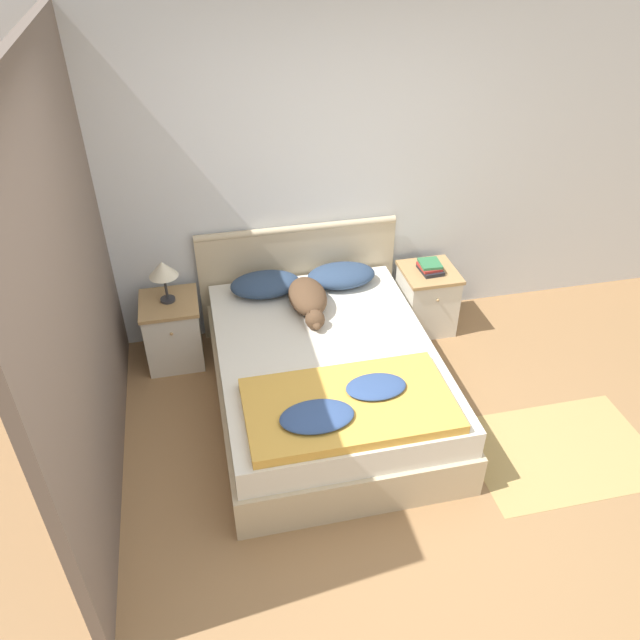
# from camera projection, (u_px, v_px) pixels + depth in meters

# --- Properties ---
(ground_plane) EXTENTS (16.00, 16.00, 0.00)m
(ground_plane) POSITION_uv_depth(u_px,v_px,m) (374.00, 521.00, 3.71)
(ground_plane) COLOR #997047
(wall_back) EXTENTS (9.00, 0.06, 2.55)m
(wall_back) POSITION_uv_depth(u_px,v_px,m) (302.00, 180.00, 4.66)
(wall_back) COLOR silver
(wall_back) RESTS_ON ground_plane
(wall_side_left) EXTENTS (0.06, 3.10, 2.55)m
(wall_side_left) POSITION_uv_depth(u_px,v_px,m) (78.00, 276.00, 3.54)
(wall_side_left) COLOR #706056
(wall_side_left) RESTS_ON ground_plane
(bed) EXTENTS (1.51, 2.00, 0.52)m
(bed) POSITION_uv_depth(u_px,v_px,m) (326.00, 378.00, 4.37)
(bed) COLOR #C6B28E
(bed) RESTS_ON ground_plane
(headboard) EXTENTS (1.59, 0.06, 0.94)m
(headboard) POSITION_uv_depth(u_px,v_px,m) (298.00, 275.00, 5.05)
(headboard) COLOR #C6B28E
(headboard) RESTS_ON ground_plane
(nightstand_left) EXTENTS (0.44, 0.45, 0.54)m
(nightstand_left) POSITION_uv_depth(u_px,v_px,m) (173.00, 331.00, 4.80)
(nightstand_left) COLOR silver
(nightstand_left) RESTS_ON ground_plane
(nightstand_right) EXTENTS (0.44, 0.45, 0.54)m
(nightstand_right) POSITION_uv_depth(u_px,v_px,m) (427.00, 299.00, 5.16)
(nightstand_right) COLOR silver
(nightstand_right) RESTS_ON ground_plane
(pillow_left) EXTENTS (0.53, 0.34, 0.15)m
(pillow_left) POSITION_uv_depth(u_px,v_px,m) (265.00, 284.00, 4.75)
(pillow_left) COLOR navy
(pillow_left) RESTS_ON bed
(pillow_right) EXTENTS (0.53, 0.34, 0.15)m
(pillow_right) POSITION_uv_depth(u_px,v_px,m) (341.00, 275.00, 4.85)
(pillow_right) COLOR navy
(pillow_right) RESTS_ON bed
(quilt) EXTENTS (1.25, 0.70, 0.11)m
(quilt) POSITION_uv_depth(u_px,v_px,m) (348.00, 405.00, 3.71)
(quilt) COLOR gold
(quilt) RESTS_ON bed
(dog) EXTENTS (0.28, 0.66, 0.19)m
(dog) POSITION_uv_depth(u_px,v_px,m) (308.00, 299.00, 4.56)
(dog) COLOR brown
(dog) RESTS_ON bed
(book_stack) EXTENTS (0.18, 0.22, 0.08)m
(book_stack) POSITION_uv_depth(u_px,v_px,m) (430.00, 267.00, 4.98)
(book_stack) COLOR #232328
(book_stack) RESTS_ON nightstand_right
(table_lamp) EXTENTS (0.21, 0.21, 0.33)m
(table_lamp) POSITION_uv_depth(u_px,v_px,m) (163.00, 271.00, 4.50)
(table_lamp) COLOR #2D2D33
(table_lamp) RESTS_ON nightstand_left
(rug) EXTENTS (1.22, 0.84, 0.00)m
(rug) POSITION_uv_depth(u_px,v_px,m) (561.00, 451.00, 4.16)
(rug) COLOR tan
(rug) RESTS_ON ground_plane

